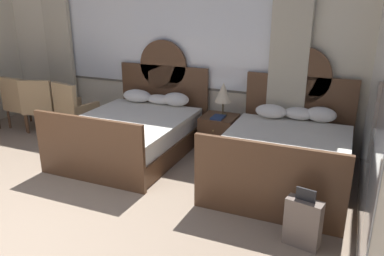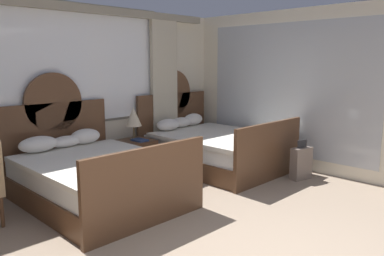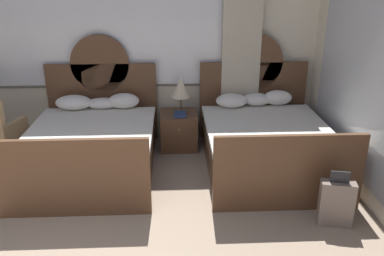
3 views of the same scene
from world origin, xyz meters
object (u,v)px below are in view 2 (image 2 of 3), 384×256
(table_lamp_on_nightstand, at_px, (133,117))
(book_on_nightstand, at_px, (140,140))
(bed_near_window, at_px, (94,175))
(suitcase_on_floor, at_px, (301,163))
(bed_near_mirror, at_px, (213,147))
(nightstand_between_beds, at_px, (135,157))

(table_lamp_on_nightstand, height_order, book_on_nightstand, table_lamp_on_nightstand)
(bed_near_window, height_order, suitcase_on_floor, bed_near_window)
(bed_near_mirror, relative_size, suitcase_on_floor, 3.56)
(table_lamp_on_nightstand, relative_size, book_on_nightstand, 2.08)
(table_lamp_on_nightstand, bearing_deg, suitcase_on_floor, -54.08)
(bed_near_mirror, height_order, suitcase_on_floor, bed_near_mirror)
(nightstand_between_beds, distance_m, book_on_nightstand, 0.31)
(bed_near_mirror, distance_m, table_lamp_on_nightstand, 1.48)
(bed_near_mirror, xyz_separation_m, book_on_nightstand, (-1.16, 0.56, 0.22))
(book_on_nightstand, height_order, suitcase_on_floor, suitcase_on_floor)
(bed_near_window, bearing_deg, nightstand_between_beds, 29.37)
(nightstand_between_beds, bearing_deg, bed_near_mirror, -29.49)
(bed_near_window, relative_size, nightstand_between_beds, 3.94)
(table_lamp_on_nightstand, bearing_deg, nightstand_between_beds, -116.58)
(book_on_nightstand, bearing_deg, table_lamp_on_nightstand, 84.22)
(nightstand_between_beds, height_order, book_on_nightstand, book_on_nightstand)
(bed_near_mirror, relative_size, nightstand_between_beds, 3.94)
(suitcase_on_floor, bearing_deg, bed_near_mirror, 106.96)
(book_on_nightstand, xyz_separation_m, suitcase_on_floor, (1.61, -2.02, -0.31))
(suitcase_on_floor, bearing_deg, bed_near_window, 152.47)
(bed_near_mirror, xyz_separation_m, nightstand_between_beds, (-1.18, 0.67, -0.08))
(bed_near_window, relative_size, bed_near_mirror, 1.00)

